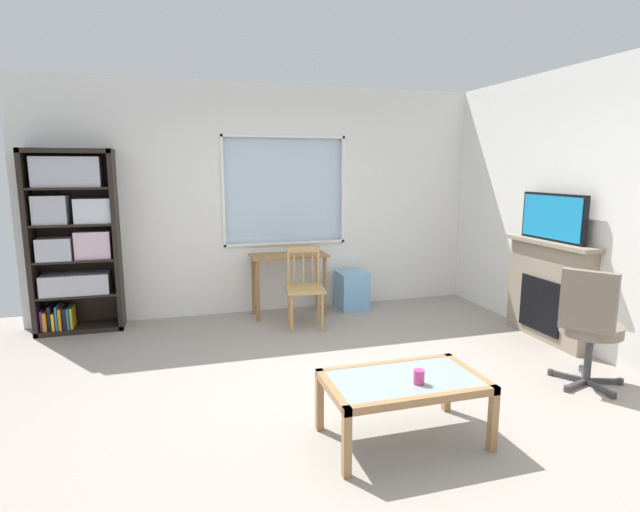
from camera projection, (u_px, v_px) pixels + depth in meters
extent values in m
cube|color=#9E9389|center=(320.00, 393.00, 4.04)|extent=(6.47, 6.04, 0.02)
cube|color=white|center=(264.00, 277.00, 6.34)|extent=(5.47, 0.12, 0.83)
cube|color=white|center=(261.00, 109.00, 5.98)|extent=(5.47, 0.12, 0.60)
cube|color=white|center=(123.00, 193.00, 5.71)|extent=(2.25, 0.12, 1.34)
cube|color=white|center=(402.00, 189.00, 6.68)|extent=(1.71, 0.12, 1.34)
cube|color=silver|center=(284.00, 191.00, 6.24)|extent=(1.51, 0.02, 1.34)
cube|color=white|center=(285.00, 243.00, 6.29)|extent=(1.57, 0.06, 0.03)
cube|color=white|center=(284.00, 136.00, 6.06)|extent=(1.57, 0.06, 0.03)
cube|color=white|center=(223.00, 192.00, 5.96)|extent=(0.03, 0.06, 1.34)
cube|color=white|center=(343.00, 190.00, 6.38)|extent=(0.03, 0.06, 1.34)
cube|color=white|center=(613.00, 212.00, 4.57)|extent=(0.12, 5.24, 2.77)
cube|color=black|center=(31.00, 244.00, 5.30)|extent=(0.05, 0.38, 1.98)
cube|color=black|center=(117.00, 240.00, 5.54)|extent=(0.05, 0.38, 1.98)
cube|color=black|center=(67.00, 151.00, 5.25)|extent=(0.90, 0.38, 0.05)
cube|color=black|center=(82.00, 327.00, 5.59)|extent=(0.90, 0.38, 0.05)
cube|color=black|center=(78.00, 240.00, 5.59)|extent=(0.90, 0.02, 1.98)
cube|color=black|center=(79.00, 294.00, 5.52)|extent=(0.85, 0.36, 0.02)
cube|color=black|center=(76.00, 259.00, 5.46)|extent=(0.85, 0.36, 0.02)
cube|color=black|center=(73.00, 224.00, 5.39)|extent=(0.85, 0.36, 0.02)
cube|color=black|center=(70.00, 188.00, 5.32)|extent=(0.85, 0.36, 0.02)
cube|color=#B2B2BC|center=(76.00, 283.00, 5.49)|extent=(0.69, 0.32, 0.22)
cube|color=#B2B2BC|center=(56.00, 248.00, 5.37)|extent=(0.34, 0.33, 0.24)
cube|color=beige|center=(94.00, 244.00, 5.47)|extent=(0.36, 0.27, 0.30)
cube|color=#B2B2BC|center=(51.00, 210.00, 5.30)|extent=(0.33, 0.29, 0.30)
cube|color=silver|center=(94.00, 210.00, 5.41)|extent=(0.37, 0.30, 0.26)
cube|color=#B2B2BC|center=(67.00, 172.00, 5.28)|extent=(0.66, 0.28, 0.32)
cube|color=purple|center=(43.00, 319.00, 5.45)|extent=(0.02, 0.22, 0.22)
cube|color=orange|center=(47.00, 320.00, 5.46)|extent=(0.04, 0.27, 0.20)
cube|color=black|center=(51.00, 317.00, 5.46)|extent=(0.03, 0.21, 0.26)
cube|color=yellow|center=(55.00, 320.00, 5.48)|extent=(0.03, 0.27, 0.19)
cube|color=#286BB2|center=(59.00, 316.00, 5.48)|extent=(0.02, 0.29, 0.26)
cube|color=orange|center=(62.00, 317.00, 5.50)|extent=(0.03, 0.29, 0.23)
cube|color=black|center=(67.00, 317.00, 5.51)|extent=(0.04, 0.26, 0.23)
cube|color=#286BB2|center=(70.00, 316.00, 5.52)|extent=(0.02, 0.28, 0.23)
cube|color=yellow|center=(73.00, 316.00, 5.53)|extent=(0.02, 0.24, 0.23)
cube|color=olive|center=(288.00, 255.00, 6.02)|extent=(0.92, 0.41, 0.03)
cylinder|color=olive|center=(258.00, 291.00, 5.83)|extent=(0.04, 0.04, 0.73)
cylinder|color=olive|center=(325.00, 287.00, 6.06)|extent=(0.04, 0.04, 0.73)
cylinder|color=olive|center=(253.00, 285.00, 6.12)|extent=(0.04, 0.04, 0.73)
cylinder|color=olive|center=(318.00, 281.00, 6.35)|extent=(0.04, 0.04, 0.73)
cube|color=tan|center=(305.00, 289.00, 5.57)|extent=(0.47, 0.45, 0.04)
cylinder|color=tan|center=(291.00, 314.00, 5.43)|extent=(0.04, 0.04, 0.43)
cylinder|color=tan|center=(322.00, 313.00, 5.48)|extent=(0.04, 0.04, 0.43)
cylinder|color=tan|center=(289.00, 306.00, 5.74)|extent=(0.04, 0.04, 0.43)
cylinder|color=tan|center=(318.00, 305.00, 5.79)|extent=(0.04, 0.04, 0.43)
cylinder|color=tan|center=(288.00, 267.00, 5.66)|extent=(0.04, 0.04, 0.45)
cylinder|color=tan|center=(318.00, 266.00, 5.71)|extent=(0.04, 0.04, 0.45)
cube|color=tan|center=(303.00, 250.00, 5.65)|extent=(0.36, 0.08, 0.06)
cylinder|color=tan|center=(294.00, 269.00, 5.68)|extent=(0.02, 0.02, 0.35)
cylinder|color=tan|center=(303.00, 269.00, 5.69)|extent=(0.02, 0.02, 0.35)
cylinder|color=tan|center=(312.00, 269.00, 5.71)|extent=(0.02, 0.02, 0.35)
cube|color=#72ADDB|center=(352.00, 290.00, 6.39)|extent=(0.35, 0.40, 0.48)
cube|color=gray|center=(549.00, 292.00, 5.21)|extent=(0.18, 1.05, 1.01)
cube|color=black|center=(540.00, 305.00, 5.20)|extent=(0.03, 0.58, 0.55)
cube|color=gray|center=(551.00, 243.00, 5.11)|extent=(0.26, 1.15, 0.04)
cube|color=black|center=(553.00, 217.00, 5.06)|extent=(0.05, 0.85, 0.48)
cube|color=#198CCC|center=(551.00, 217.00, 5.05)|extent=(0.01, 0.80, 0.43)
cylinder|color=#7A6B5B|center=(591.00, 329.00, 4.11)|extent=(0.48, 0.48, 0.09)
cube|color=#7A6B5B|center=(588.00, 301.00, 3.89)|extent=(0.29, 0.37, 0.48)
cylinder|color=#38383D|center=(588.00, 356.00, 4.15)|extent=(0.06, 0.06, 0.42)
cube|color=#38383D|center=(568.00, 376.00, 4.28)|extent=(0.19, 0.25, 0.03)
cylinder|color=#38383D|center=(550.00, 372.00, 4.36)|extent=(0.05, 0.05, 0.05)
cube|color=#38383D|center=(577.00, 384.00, 4.12)|extent=(0.28, 0.11, 0.03)
cylinder|color=#38383D|center=(567.00, 389.00, 4.04)|extent=(0.05, 0.05, 0.05)
cube|color=#38383D|center=(599.00, 387.00, 4.06)|extent=(0.04, 0.28, 0.03)
cylinder|color=#38383D|center=(613.00, 395.00, 3.92)|extent=(0.05, 0.05, 0.05)
cube|color=#38383D|center=(603.00, 381.00, 4.18)|extent=(0.28, 0.13, 0.03)
cylinder|color=#38383D|center=(620.00, 382.00, 4.18)|extent=(0.05, 0.05, 0.05)
cube|color=#38383D|center=(584.00, 374.00, 4.32)|extent=(0.20, 0.24, 0.03)
cylinder|color=#38383D|center=(582.00, 368.00, 4.45)|extent=(0.05, 0.05, 0.05)
cube|color=#8C9E99|center=(404.00, 379.00, 3.26)|extent=(0.93, 0.51, 0.02)
cube|color=#A37547|center=(424.00, 400.00, 3.00)|extent=(1.03, 0.05, 0.05)
cube|color=#A37547|center=(386.00, 365.00, 3.53)|extent=(1.03, 0.05, 0.05)
cube|color=#A37547|center=(332.00, 391.00, 3.13)|extent=(0.05, 0.61, 0.05)
cube|color=#A37547|center=(470.00, 373.00, 3.40)|extent=(0.05, 0.61, 0.05)
cube|color=#A37547|center=(347.00, 446.00, 2.90)|extent=(0.05, 0.05, 0.39)
cube|color=#A37547|center=(493.00, 422.00, 3.18)|extent=(0.05, 0.05, 0.39)
cube|color=#A37547|center=(319.00, 403.00, 3.43)|extent=(0.05, 0.05, 0.39)
cube|color=#A37547|center=(447.00, 386.00, 3.71)|extent=(0.05, 0.05, 0.39)
cylinder|color=#DB3D84|center=(419.00, 377.00, 3.17)|extent=(0.07, 0.07, 0.09)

